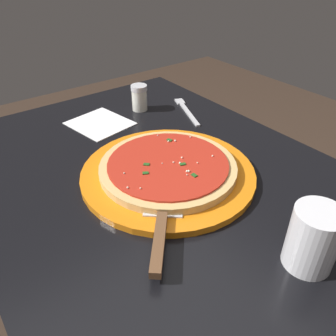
{
  "coord_description": "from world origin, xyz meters",
  "views": [
    {
      "loc": [
        -0.49,
        0.34,
        1.18
      ],
      "look_at": [
        -0.02,
        -0.01,
        0.78
      ],
      "focal_mm": 36.23,
      "sensor_mm": 36.0,
      "label": 1
    }
  ],
  "objects": [
    {
      "name": "pizza",
      "position": [
        -0.02,
        -0.01,
        0.78
      ],
      "size": [
        0.29,
        0.29,
        0.02
      ],
      "color": "#DBB26B",
      "rests_on": "serving_plate"
    },
    {
      "name": "fork",
      "position": [
        0.21,
        -0.25,
        0.76
      ],
      "size": [
        0.18,
        0.09,
        0.0
      ],
      "color": "silver",
      "rests_on": "restaurant_table"
    },
    {
      "name": "parmesan_shaker",
      "position": [
        0.3,
        -0.15,
        0.8
      ],
      "size": [
        0.05,
        0.05,
        0.07
      ],
      "color": "silver",
      "rests_on": "restaurant_table"
    },
    {
      "name": "napkin_folded_right",
      "position": [
        0.29,
        -0.01,
        0.76
      ],
      "size": [
        0.18,
        0.16,
        0.0
      ],
      "primitive_type": "cube",
      "rotation": [
        0.0,
        0.0,
        0.19
      ],
      "color": "white",
      "rests_on": "restaurant_table"
    },
    {
      "name": "pizza_server",
      "position": [
        -0.15,
        0.1,
        0.78
      ],
      "size": [
        0.2,
        0.18,
        0.01
      ],
      "color": "silver",
      "rests_on": "serving_plate"
    },
    {
      "name": "cup_tall_drink",
      "position": [
        -0.33,
        -0.05,
        0.81
      ],
      "size": [
        0.07,
        0.07,
        0.1
      ],
      "primitive_type": "cylinder",
      "color": "silver",
      "rests_on": "restaurant_table"
    },
    {
      "name": "serving_plate",
      "position": [
        -0.02,
        -0.01,
        0.77
      ],
      "size": [
        0.37,
        0.37,
        0.01
      ],
      "primitive_type": "cylinder",
      "color": "orange",
      "rests_on": "restaurant_table"
    },
    {
      "name": "restaurant_table",
      "position": [
        0.0,
        0.0,
        0.6
      ],
      "size": [
        0.98,
        0.72,
        0.76
      ],
      "color": "black",
      "rests_on": "ground_plane"
    }
  ]
}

